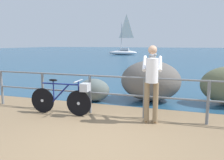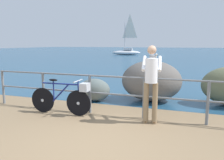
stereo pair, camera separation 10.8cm
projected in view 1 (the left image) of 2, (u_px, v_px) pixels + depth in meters
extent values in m
cube|color=#846B4C|center=(168.00, 62.00, 23.05)|extent=(120.00, 120.00, 0.10)
cube|color=navy|center=(178.00, 52.00, 48.97)|extent=(120.00, 90.00, 0.01)
cylinder|color=slate|center=(2.00, 87.00, 6.85)|extent=(0.07, 0.07, 1.02)
cylinder|color=slate|center=(43.00, 90.00, 6.41)|extent=(0.07, 0.07, 1.02)
cylinder|color=slate|center=(90.00, 94.00, 5.98)|extent=(0.07, 0.07, 1.02)
cylinder|color=slate|center=(144.00, 98.00, 5.54)|extent=(0.07, 0.07, 1.02)
cylinder|color=slate|center=(208.00, 103.00, 5.11)|extent=(0.07, 0.07, 1.02)
cylinder|color=slate|center=(116.00, 77.00, 5.68)|extent=(7.18, 0.04, 0.04)
cylinder|color=slate|center=(116.00, 94.00, 5.75)|extent=(7.18, 0.04, 0.04)
cylinder|color=black|center=(43.00, 100.00, 6.03)|extent=(0.66, 0.05, 0.66)
cylinder|color=#B7BCC6|center=(43.00, 100.00, 6.03)|extent=(0.08, 0.06, 0.08)
cylinder|color=black|center=(79.00, 103.00, 5.74)|extent=(0.66, 0.05, 0.66)
cylinder|color=#B7BCC6|center=(79.00, 103.00, 5.74)|extent=(0.08, 0.06, 0.08)
cylinder|color=navy|center=(60.00, 84.00, 5.81)|extent=(0.99, 0.07, 0.04)
cylinder|color=navy|center=(61.00, 93.00, 5.84)|extent=(0.50, 0.05, 0.50)
cylinder|color=navy|center=(54.00, 91.00, 5.89)|extent=(0.03, 0.03, 0.53)
ellipsoid|color=black|center=(53.00, 80.00, 5.84)|extent=(0.24, 0.11, 0.06)
cylinder|color=navy|center=(79.00, 92.00, 5.70)|extent=(0.03, 0.03, 0.57)
cylinder|color=#B7BCC6|center=(78.00, 81.00, 5.65)|extent=(0.04, 0.48, 0.03)
cube|color=#B7BCC6|center=(85.00, 87.00, 5.63)|extent=(0.21, 0.25, 0.20)
cylinder|color=#8C7251|center=(147.00, 103.00, 5.22)|extent=(0.12, 0.12, 0.95)
ellipsoid|color=#513319|center=(146.00, 120.00, 5.35)|extent=(0.13, 0.27, 0.08)
cylinder|color=#8C7251|center=(156.00, 103.00, 5.19)|extent=(0.12, 0.12, 0.95)
ellipsoid|color=#513319|center=(155.00, 121.00, 5.31)|extent=(0.13, 0.27, 0.08)
cylinder|color=white|center=(152.00, 70.00, 5.08)|extent=(0.28, 0.28, 0.55)
sphere|color=tan|center=(153.00, 50.00, 5.01)|extent=(0.20, 0.20, 0.20)
cylinder|color=white|center=(145.00, 63.00, 5.33)|extent=(0.14, 0.52, 0.34)
cylinder|color=white|center=(160.00, 64.00, 5.26)|extent=(0.14, 0.52, 0.34)
ellipsoid|color=#605B56|center=(150.00, 81.00, 7.26)|extent=(1.90, 1.47, 1.28)
ellipsoid|color=slate|center=(94.00, 90.00, 7.25)|extent=(1.01, 0.72, 0.72)
cylinder|color=gold|center=(153.00, 60.00, 7.12)|extent=(0.01, 0.01, 0.06)
cylinder|color=gold|center=(152.00, 60.00, 7.09)|extent=(0.01, 0.01, 0.06)
ellipsoid|color=white|center=(152.00, 57.00, 7.09)|extent=(0.28, 0.22, 0.13)
ellipsoid|color=#9E9EA3|center=(152.00, 56.00, 7.10)|extent=(0.27, 0.22, 0.06)
sphere|color=white|center=(156.00, 55.00, 6.99)|extent=(0.08, 0.08, 0.08)
cone|color=gold|center=(157.00, 55.00, 6.96)|extent=(0.06, 0.04, 0.02)
ellipsoid|color=white|center=(123.00, 53.00, 35.18)|extent=(4.52, 1.79, 0.70)
cube|color=silver|center=(125.00, 49.00, 35.03)|extent=(1.38, 0.94, 0.36)
cylinder|color=#B2B2B7|center=(121.00, 37.00, 34.82)|extent=(0.10, 0.10, 4.20)
pyramid|color=white|center=(126.00, 26.00, 34.42)|extent=(1.60, 0.24, 3.57)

